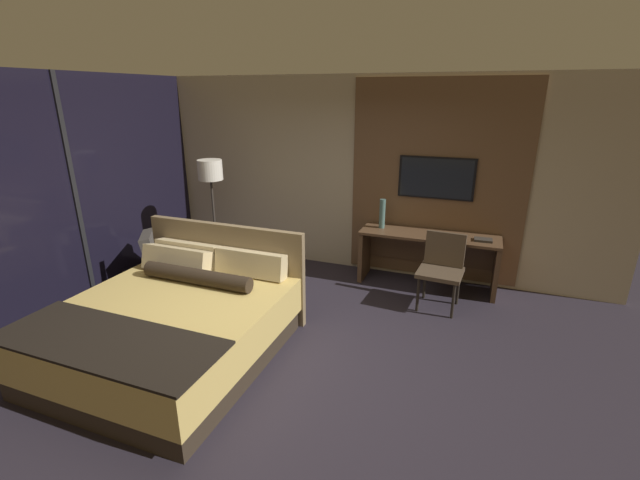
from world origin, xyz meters
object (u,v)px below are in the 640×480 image
at_px(floor_lamp, 211,179).
at_px(vase_tall, 382,214).
at_px(desk, 428,250).
at_px(book, 483,240).
at_px(armchair_by_window, 171,265).
at_px(desk_chair, 442,264).
at_px(tv, 436,178).
at_px(bed, 173,324).

relative_size(floor_lamp, vase_tall, 4.11).
bearing_deg(desk, book, -7.55).
distance_m(armchair_by_window, book, 4.23).
xyz_separation_m(desk_chair, floor_lamp, (-3.21, -0.11, 0.85)).
bearing_deg(book, floor_lamp, -171.11).
bearing_deg(armchair_by_window, tv, -102.60).
relative_size(bed, desk, 1.20).
xyz_separation_m(bed, book, (2.84, 2.55, 0.42)).
height_order(vase_tall, book, vase_tall).
height_order(desk, vase_tall, vase_tall).
bearing_deg(floor_lamp, tv, 16.52).
distance_m(bed, tv, 3.76).
xyz_separation_m(bed, tv, (2.16, 2.86, 1.12)).
height_order(desk_chair, book, desk_chair).
height_order(desk_chair, vase_tall, vase_tall).
relative_size(tv, desk_chair, 1.09).
bearing_deg(armchair_by_window, desk, -105.85).
relative_size(bed, armchair_by_window, 2.19).
height_order(bed, armchair_by_window, bed).
xyz_separation_m(armchair_by_window, vase_tall, (2.71, 1.21, 0.71)).
bearing_deg(vase_tall, bed, -119.57).
xyz_separation_m(floor_lamp, vase_tall, (2.31, 0.67, -0.44)).
distance_m(desk_chair, book, 0.67).
height_order(bed, vase_tall, vase_tall).
bearing_deg(book, desk_chair, -133.79).
height_order(desk_chair, armchair_by_window, desk_chair).
height_order(bed, desk, bed).
bearing_deg(armchair_by_window, vase_tall, -101.45).
xyz_separation_m(desk, tv, (0.00, 0.22, 0.95)).
bearing_deg(bed, book, 41.86).
xyz_separation_m(armchair_by_window, floor_lamp, (0.40, 0.54, 1.15)).
bearing_deg(floor_lamp, desk, 12.55).
height_order(desk, armchair_by_window, desk).
bearing_deg(desk_chair, armchair_by_window, -165.69).
relative_size(vase_tall, book, 1.81).
relative_size(tv, armchair_by_window, 1.00).
relative_size(tv, floor_lamp, 0.60).
bearing_deg(desk, tv, 90.00).
bearing_deg(tv, bed, -127.12).
bearing_deg(desk_chair, vase_tall, 152.42).
bearing_deg(bed, desk_chair, 40.99).
bearing_deg(desk_chair, book, 50.31).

